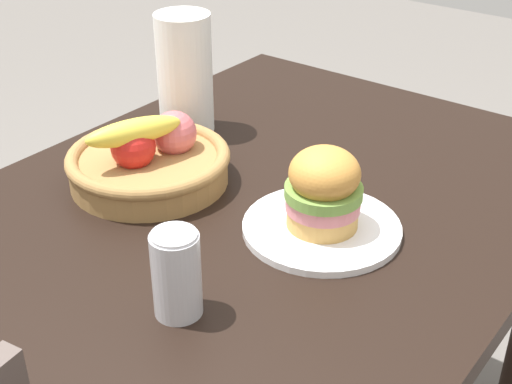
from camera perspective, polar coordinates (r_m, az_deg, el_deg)
dining_table at (r=1.21m, az=-2.46°, el=-6.60°), size 1.40×0.90×0.75m
plate at (r=1.14m, az=5.28°, el=-2.87°), size 0.25×0.25×0.01m
sandwich at (r=1.10m, az=5.45°, el=0.24°), size 0.12×0.12×0.13m
soda_can at (r=0.94m, az=-6.39°, el=-6.54°), size 0.07×0.07×0.13m
fruit_basket at (r=1.27m, az=-8.56°, el=2.54°), size 0.29×0.29×0.14m
paper_towel_roll at (r=1.43m, az=-5.72°, el=9.41°), size 0.11×0.11×0.24m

